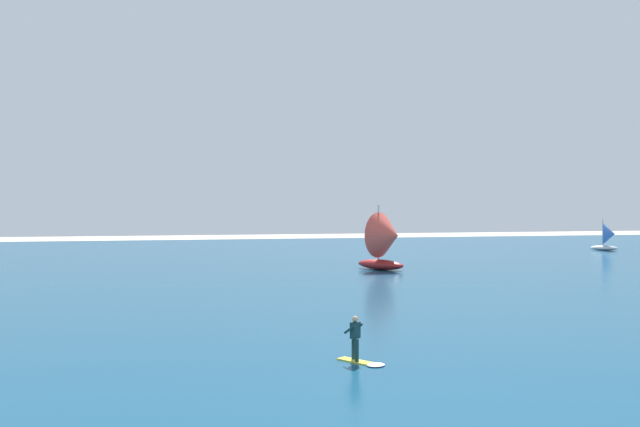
{
  "coord_description": "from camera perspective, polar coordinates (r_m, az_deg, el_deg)",
  "views": [
    {
      "loc": [
        -4.82,
        -6.87,
        6.0
      ],
      "look_at": [
        0.39,
        19.21,
        5.46
      ],
      "focal_mm": 38.49,
      "sensor_mm": 36.0,
      "label": 1
    }
  ],
  "objects": [
    {
      "name": "sailboat_trailing",
      "position": [
        86.01,
        22.82,
        -1.76
      ],
      "size": [
        3.23,
        2.95,
        3.59
      ],
      "color": "white",
      "rests_on": "ocean"
    },
    {
      "name": "kitesurfer",
      "position": [
        25.28,
        3.28,
        -10.93
      ],
      "size": [
        1.61,
        1.91,
        1.67
      ],
      "color": "yellow",
      "rests_on": "ocean"
    },
    {
      "name": "ocean",
      "position": [
        57.92,
        -6.48,
        -4.74
      ],
      "size": [
        160.0,
        90.0,
        0.1
      ],
      "primitive_type": "cube",
      "color": "navy",
      "rests_on": "ground"
    },
    {
      "name": "sailboat_leading",
      "position": [
        57.5,
        5.57,
        -2.24
      ],
      "size": [
        4.63,
        4.89,
        5.44
      ],
      "color": "maroon",
      "rests_on": "ocean"
    }
  ]
}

